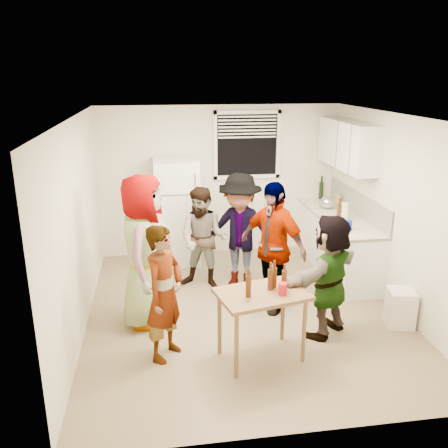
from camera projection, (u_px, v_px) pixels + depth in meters
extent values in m
cube|color=white|center=(177.00, 212.00, 7.63)|extent=(0.70, 0.70, 1.70)
cube|color=white|center=(337.00, 244.00, 7.42)|extent=(0.60, 2.20, 0.86)
cube|color=beige|center=(339.00, 216.00, 7.28)|extent=(0.64, 2.22, 0.04)
cube|color=beige|center=(358.00, 203.00, 7.26)|extent=(0.03, 2.20, 0.36)
cube|color=white|center=(348.00, 145.00, 7.16)|extent=(0.34, 1.60, 0.70)
cylinder|color=white|center=(344.00, 219.00, 7.06)|extent=(0.12, 0.12, 0.25)
cylinder|color=black|center=(321.00, 199.00, 8.21)|extent=(0.08, 0.08, 0.30)
cylinder|color=#47230C|center=(339.00, 220.00, 7.05)|extent=(0.06, 0.06, 0.24)
cylinder|color=#031BD1|center=(348.00, 230.00, 6.58)|extent=(0.10, 0.10, 0.13)
cube|color=gold|center=(338.00, 199.00, 7.86)|extent=(0.02, 0.20, 0.16)
cube|color=white|center=(401.00, 307.00, 5.81)|extent=(0.38, 0.38, 0.46)
cylinder|color=#47230C|center=(284.00, 289.00, 5.05)|extent=(0.06, 0.06, 0.22)
cylinder|color=red|center=(282.00, 294.00, 4.94)|extent=(0.09, 0.09, 0.13)
imported|color=gray|center=(148.00, 321.00, 5.96)|extent=(2.04, 1.29, 0.60)
imported|color=#141933|center=(167.00, 355.00, 5.25)|extent=(1.56, 1.31, 0.36)
imported|color=brown|center=(204.00, 286.00, 6.94)|extent=(1.25, 1.65, 0.56)
imported|color=#3E3E43|center=(239.00, 286.00, 6.95)|extent=(1.79, 2.00, 0.62)
imported|color=black|center=(270.00, 307.00, 6.33)|extent=(1.97, 1.86, 0.42)
imported|color=#DA754B|center=(325.00, 332.00, 5.72)|extent=(2.00, 2.02, 0.44)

